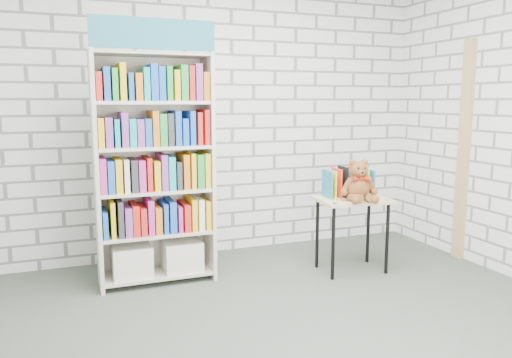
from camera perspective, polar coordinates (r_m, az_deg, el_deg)
name	(u,v)px	position (r m, az deg, el deg)	size (l,w,h in m)	color
ground	(295,336)	(3.45, 4.44, -17.44)	(4.50, 4.50, 0.00)	#3F493D
room_shell	(298,58)	(3.10, 4.85, 13.58)	(4.52, 4.02, 2.81)	silver
bookshelf	(154,167)	(4.23, -11.56, 1.31)	(0.96, 0.37, 2.16)	beige
display_table	(352,209)	(4.56, 10.96, -3.34)	(0.65, 0.47, 0.67)	#DDC384
table_books	(348,182)	(4.60, 10.45, -0.37)	(0.45, 0.22, 0.26)	teal
teddy_bear	(359,184)	(4.43, 11.70, -0.57)	(0.33, 0.32, 0.36)	brown
door_trim	(464,151)	(5.18, 22.66, 2.92)	(0.05, 0.12, 2.10)	tan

